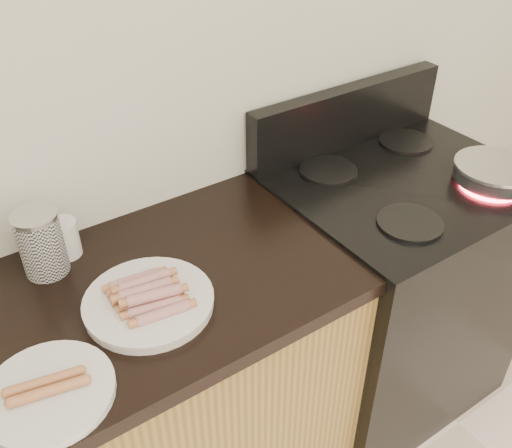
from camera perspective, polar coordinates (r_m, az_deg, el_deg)
wall_back at (r=1.46m, az=-14.99°, el=13.96°), size 4.00×0.04×2.60m
stove at (r=2.07m, az=12.98°, el=-6.45°), size 0.76×0.65×0.91m
stove_panel at (r=1.92m, az=9.14°, el=10.62°), size 0.76×0.06×0.20m
burner_near_left at (r=1.60m, az=15.14°, el=0.10°), size 0.18×0.18×0.01m
burner_near_right at (r=1.84m, az=22.36°, el=3.59°), size 0.18×0.18×0.01m
burner_far_left at (r=1.79m, az=7.25°, el=5.35°), size 0.18×0.18×0.01m
burner_far_right at (r=2.01m, az=14.73°, el=7.99°), size 0.18×0.18×0.01m
frying_pan at (r=1.85m, az=22.88°, el=4.82°), size 0.24×0.41×0.05m
main_plate at (r=1.33m, az=-10.65°, el=-7.81°), size 0.33×0.33×0.02m
side_plate at (r=1.21m, az=-20.02°, el=-15.59°), size 0.27×0.27×0.02m
hotdog_pile at (r=1.31m, az=-10.79°, el=-6.86°), size 0.12×0.18×0.05m
plain_sausages at (r=1.20m, az=-20.22°, el=-14.98°), size 0.14×0.08×0.02m
canister at (r=1.45m, az=-20.69°, el=-1.81°), size 0.11×0.11×0.17m
mug at (r=1.51m, az=-18.69°, el=-1.39°), size 0.09×0.09×0.10m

